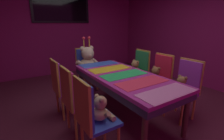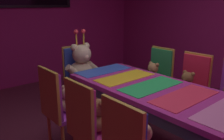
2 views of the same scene
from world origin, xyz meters
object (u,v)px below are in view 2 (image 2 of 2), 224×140
at_px(banquet_table, 151,93).
at_px(teddy_right_2, 152,75).
at_px(chair_right_2, 159,73).
at_px(teddy_right_1, 187,85).
at_px(teddy_left_1, 100,117).
at_px(throne_chair, 77,70).
at_px(king_teddy_bear, 82,65).
at_px(teddy_left_2, 69,101).
at_px(chair_left_1, 87,122).
at_px(chair_right_1, 193,82).
at_px(chair_left_2, 57,103).

height_order(banquet_table, teddy_right_2, teddy_right_2).
bearing_deg(chair_right_2, teddy_right_1, 76.15).
bearing_deg(teddy_right_2, teddy_left_1, 21.58).
xyz_separation_m(teddy_right_1, chair_right_2, (0.14, 0.59, 0.00)).
bearing_deg(teddy_right_2, throne_chair, -52.81).
bearing_deg(king_teddy_bear, teddy_left_1, -27.78).
xyz_separation_m(teddy_left_2, chair_right_2, (1.60, 0.02, 0.01)).
relative_size(teddy_left_1, king_teddy_bear, 0.43).
bearing_deg(chair_right_2, banquet_table, 33.79).
relative_size(banquet_table, chair_right_2, 2.05).
bearing_deg(king_teddy_bear, throne_chair, 180.00).
distance_m(banquet_table, chair_left_1, 0.87).
bearing_deg(teddy_right_2, chair_right_1, 104.11).
bearing_deg(chair_right_1, king_teddy_bear, -57.64).
height_order(chair_left_1, teddy_right_1, chair_left_1).
bearing_deg(teddy_left_1, teddy_right_1, -0.58).
bearing_deg(chair_left_1, teddy_left_2, 75.94).
xyz_separation_m(chair_right_2, king_teddy_bear, (-0.87, 0.79, 0.12)).
bearing_deg(throne_chair, teddy_right_1, 25.26).
xyz_separation_m(chair_left_1, king_teddy_bear, (0.87, 1.37, 0.12)).
height_order(teddy_right_2, king_teddy_bear, king_teddy_bear).
bearing_deg(king_teddy_bear, teddy_left_2, -41.93).
bearing_deg(teddy_left_2, teddy_right_1, -21.45).
height_order(teddy_left_1, throne_chair, throne_chair).
bearing_deg(chair_left_2, chair_left_1, -89.51).
bearing_deg(teddy_right_1, chair_left_1, -0.53).
bearing_deg(teddy_right_2, chair_right_2, 180.00).
height_order(teddy_left_1, chair_right_1, chair_right_1).
distance_m(teddy_left_2, teddy_right_2, 1.45).
height_order(chair_right_1, teddy_right_1, chair_right_1).
height_order(banquet_table, chair_left_1, chair_left_1).
height_order(chair_right_1, teddy_right_2, chair_right_1).
xyz_separation_m(chair_left_1, teddy_left_1, (0.15, 0.00, 0.00)).
distance_m(teddy_left_1, chair_left_2, 0.58).
bearing_deg(teddy_right_1, teddy_right_2, -89.82).
xyz_separation_m(teddy_left_1, chair_right_1, (1.59, -0.01, -0.00)).
bearing_deg(teddy_right_2, teddy_right_1, 90.18).
relative_size(chair_left_2, throne_chair, 1.00).
xyz_separation_m(banquet_table, king_teddy_bear, (0.00, 1.38, 0.06)).
relative_size(throne_chair, king_teddy_bear, 1.23).
xyz_separation_m(chair_right_1, throne_chair, (-0.88, 1.55, 0.00)).
distance_m(chair_left_2, teddy_left_2, 0.14).
height_order(teddy_right_2, throne_chair, throne_chair).
bearing_deg(chair_right_2, teddy_right_2, -0.00).
distance_m(banquet_table, chair_right_1, 0.88).
distance_m(banquet_table, throne_chair, 1.54).
distance_m(banquet_table, chair_left_2, 1.04).
height_order(banquet_table, teddy_left_1, teddy_left_1).
xyz_separation_m(chair_right_1, chair_right_2, (-0.00, 0.59, 0.00)).
bearing_deg(chair_left_2, banquet_table, -33.19).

